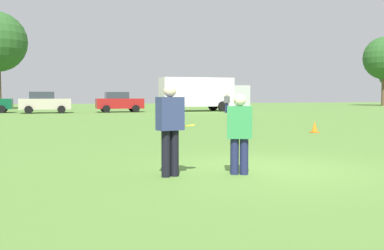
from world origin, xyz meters
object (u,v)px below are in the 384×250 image
traffic_cone (315,127)px  frisbee (188,126)px  player_defender (239,130)px  player_thrower (170,125)px  parked_car_center (45,102)px  box_truck (202,93)px  bystander_sideline_watcher (227,102)px  parked_car_mid_right (119,102)px

traffic_cone → frisbee: bearing=-135.1°
player_defender → traffic_cone: (6.72, 7.96, -0.62)m
player_thrower → parked_car_center: (-2.83, 32.08, -0.04)m
box_truck → bystander_sideline_watcher: size_ratio=5.09×
player_defender → bystander_sideline_watcher: (10.92, 28.17, 0.09)m
box_truck → parked_car_center: bearing=-177.9°
player_thrower → player_defender: bearing=-7.4°
player_thrower → parked_car_center: parked_car_center is taller
parked_car_center → frisbee: bearing=-84.2°
frisbee → box_truck: box_truck is taller
parked_car_mid_right → box_truck: size_ratio=0.49×
traffic_cone → parked_car_center: 26.62m
player_defender → frisbee: player_defender is taller
parked_car_center → box_truck: box_truck is taller
box_truck → bystander_sideline_watcher: box_truck is taller
player_defender → traffic_cone: player_defender is taller
box_truck → traffic_cone: bearing=-98.1°
traffic_cone → bystander_sideline_watcher: bystander_sideline_watcher is taller
traffic_cone → player_thrower: bearing=-135.9°
player_thrower → box_truck: bearing=70.5°
parked_car_mid_right → parked_car_center: bearing=-175.8°
traffic_cone → bystander_sideline_watcher: bearing=78.3°
frisbee → parked_car_mid_right: parked_car_mid_right is taller
player_thrower → parked_car_mid_right: 32.75m
traffic_cone → parked_car_center: parked_car_center is taller
parked_car_center → player_thrower: bearing=-85.0°
traffic_cone → bystander_sideline_watcher: size_ratio=0.29×
player_thrower → bystander_sideline_watcher: size_ratio=1.02×
frisbee → parked_car_center: size_ratio=0.07×
parked_car_center → parked_car_mid_right: (6.40, 0.47, 0.00)m
parked_car_center → bystander_sideline_watcher: parked_car_center is taller
player_defender → box_truck: 34.36m
traffic_cone → parked_car_mid_right: (-4.47, 24.76, 0.69)m
traffic_cone → box_truck: box_truck is taller
bystander_sideline_watcher → parked_car_center: bearing=164.8°
parked_car_mid_right → frisbee: bearing=-95.6°
player_thrower → parked_car_center: 32.20m
traffic_cone → box_truck: 25.12m
parked_car_mid_right → bystander_sideline_watcher: bearing=-27.7°
player_thrower → parked_car_mid_right: bearing=83.7°
bystander_sideline_watcher → player_thrower: bearing=-113.6°
bystander_sideline_watcher → parked_car_mid_right: bearing=152.3°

